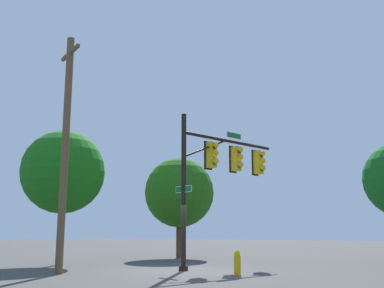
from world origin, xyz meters
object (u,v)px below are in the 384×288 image
Objects in this scene: signal_pole_assembly at (222,166)px; tree_mid at (63,172)px; fire_hydrant at (237,263)px; utility_pole at (65,147)px; tree_near at (179,192)px.

tree_mid is (-2.47, 7.01, -0.08)m from signal_pole_assembly.
signal_pole_assembly reaches higher than fire_hydrant.
tree_near is at bearing 8.27° from utility_pole.
tree_mid is at bearing 166.25° from tree_near.
fire_hydrant is 9.67m from tree_mid.
fire_hydrant is (-2.63, -1.89, -3.85)m from signal_pole_assembly.
utility_pole is at bearing -132.85° from tree_mid.
tree_near reaches higher than fire_hydrant.
signal_pole_assembly is 6.66m from utility_pole.
fire_hydrant is at bearing -144.31° from signal_pole_assembly.
fire_hydrant is 10.80m from tree_near.
utility_pole is 4.49m from tree_mid.
signal_pole_assembly is 1.01× the size of tree_mid.
signal_pole_assembly is 5.03m from fire_hydrant.
fire_hydrant is at bearing -136.21° from tree_near.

